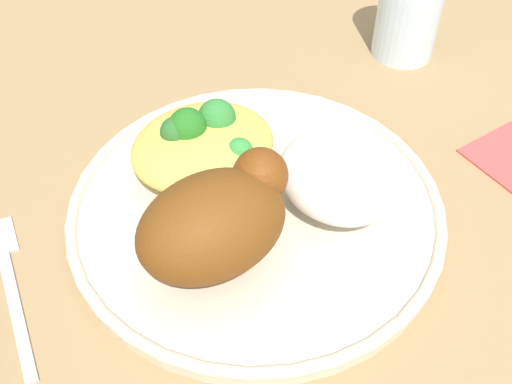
% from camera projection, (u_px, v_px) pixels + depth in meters
% --- Properties ---
extents(ground_plane, '(2.00, 2.00, 0.00)m').
position_uv_depth(ground_plane, '(256.00, 217.00, 0.47)').
color(ground_plane, '#A27F51').
extents(plate, '(0.28, 0.28, 0.02)m').
position_uv_depth(plate, '(256.00, 209.00, 0.46)').
color(plate, beige).
rests_on(plate, ground_plane).
extents(roasted_chicken, '(0.11, 0.07, 0.07)m').
position_uv_depth(roasted_chicken, '(217.00, 221.00, 0.40)').
color(roasted_chicken, brown).
rests_on(roasted_chicken, plate).
extents(rice_pile, '(0.08, 0.09, 0.04)m').
position_uv_depth(rice_pile, '(339.00, 176.00, 0.45)').
color(rice_pile, white).
rests_on(rice_pile, plate).
extents(mac_cheese_with_broccoli, '(0.11, 0.10, 0.05)m').
position_uv_depth(mac_cheese_with_broccoli, '(203.00, 143.00, 0.48)').
color(mac_cheese_with_broccoli, '#E8C350').
rests_on(mac_cheese_with_broccoli, plate).
extents(fork, '(0.03, 0.14, 0.01)m').
position_uv_depth(fork, '(10.00, 282.00, 0.43)').
color(fork, silver).
rests_on(fork, ground_plane).
extents(water_glass, '(0.06, 0.06, 0.09)m').
position_uv_depth(water_glass, '(409.00, 10.00, 0.59)').
color(water_glass, silver).
rests_on(water_glass, ground_plane).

